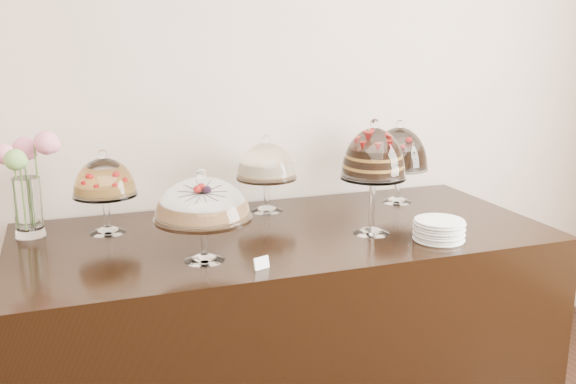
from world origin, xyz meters
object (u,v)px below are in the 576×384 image
object	(u,v)px
cake_stand_fruit_tart	(104,181)
cake_stand_dark_choco	(399,152)
cake_stand_cheesecake	(266,164)
cake_stand_choco_layer	(374,158)
plate_stack	(439,230)
flower_vase	(27,178)
display_counter	(284,329)
cake_stand_sugar_sponge	(203,203)

from	to	relation	value
cake_stand_fruit_tart	cake_stand_dark_choco	bearing A→B (deg)	1.49
cake_stand_dark_choco	cake_stand_cheesecake	bearing A→B (deg)	174.90
cake_stand_choco_layer	plate_stack	size ratio (longest dim) A/B	2.37
cake_stand_choco_layer	cake_stand_dark_choco	size ratio (longest dim) A/B	1.18
flower_vase	plate_stack	distance (m)	1.66
cake_stand_choco_layer	display_counter	bearing A→B (deg)	156.11
display_counter	flower_vase	xyz separation A→B (m)	(-0.99, 0.29, 0.69)
plate_stack	display_counter	bearing A→B (deg)	149.43
cake_stand_sugar_sponge	cake_stand_fruit_tart	xyz separation A→B (m)	(-0.31, 0.46, 0.00)
cake_stand_cheesecake	flower_vase	bearing A→B (deg)	-178.26
cake_stand_dark_choco	flower_vase	bearing A→B (deg)	179.07
cake_stand_dark_choco	plate_stack	xyz separation A→B (m)	(-0.13, -0.58, -0.21)
cake_stand_choco_layer	flower_vase	size ratio (longest dim) A/B	1.11
cake_stand_fruit_tart	flower_vase	distance (m)	0.30
cake_stand_fruit_tart	plate_stack	bearing A→B (deg)	-23.78
cake_stand_sugar_sponge	cake_stand_choco_layer	bearing A→B (deg)	7.16
cake_stand_choco_layer	cake_stand_fruit_tart	distance (m)	1.10
flower_vase	cake_stand_sugar_sponge	bearing A→B (deg)	-41.15
cake_stand_sugar_sponge	flower_vase	size ratio (longest dim) A/B	0.83
cake_stand_cheesecake	cake_stand_dark_choco	bearing A→B (deg)	-5.10
cake_stand_sugar_sponge	plate_stack	bearing A→B (deg)	-5.12
cake_stand_dark_choco	flower_vase	world-z (taller)	flower_vase
cake_stand_fruit_tart	plate_stack	xyz separation A→B (m)	(1.24, -0.55, -0.18)
cake_stand_sugar_sponge	cake_stand_cheesecake	world-z (taller)	cake_stand_cheesecake
cake_stand_choco_layer	cake_stand_dark_choco	bearing A→B (deg)	49.90
cake_stand_dark_choco	flower_vase	xyz separation A→B (m)	(-1.67, 0.03, -0.01)
cake_stand_dark_choco	display_counter	bearing A→B (deg)	-158.83
cake_stand_choco_layer	cake_stand_dark_choco	world-z (taller)	cake_stand_choco_layer
display_counter	cake_stand_fruit_tart	size ratio (longest dim) A/B	6.28
plate_stack	cake_stand_dark_choco	bearing A→B (deg)	77.26
display_counter	plate_stack	distance (m)	0.80
cake_stand_cheesecake	cake_stand_dark_choco	xyz separation A→B (m)	(0.65, -0.06, 0.03)
cake_stand_fruit_tart	flower_vase	size ratio (longest dim) A/B	0.82
cake_stand_sugar_sponge	plate_stack	distance (m)	0.95
cake_stand_sugar_sponge	cake_stand_cheesecake	xyz separation A→B (m)	(0.42, 0.56, 0.00)
display_counter	cake_stand_choco_layer	bearing A→B (deg)	-23.89
cake_stand_fruit_tart	flower_vase	world-z (taller)	flower_vase
cake_stand_cheesecake	cake_stand_fruit_tart	world-z (taller)	cake_stand_cheesecake
cake_stand_choco_layer	cake_stand_dark_choco	xyz separation A→B (m)	(0.34, 0.41, -0.07)
display_counter	cake_stand_fruit_tart	bearing A→B (deg)	162.06
cake_stand_choco_layer	plate_stack	bearing A→B (deg)	-39.40
cake_stand_sugar_sponge	display_counter	bearing A→B (deg)	31.34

